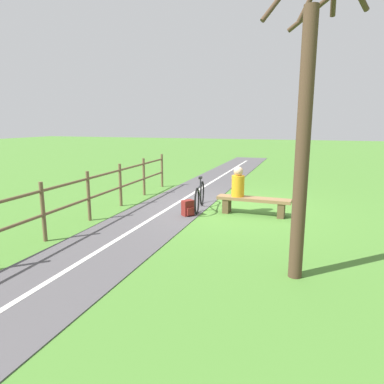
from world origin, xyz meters
The scene contains 9 objects.
ground_plane centered at (0.00, 0.00, 0.00)m, with size 80.00×80.00×0.00m, color #477A2D.
paved_path centered at (1.48, 4.00, 0.01)m, with size 2.00×36.00×0.02m, color #4C494C.
path_centre_line centered at (1.48, 4.00, 0.02)m, with size 0.10×32.00×0.00m, color silver.
bench centered at (-0.80, 0.48, 0.31)m, with size 1.87×0.46×0.45m.
person_seated centered at (-0.39, 0.47, 0.79)m, with size 0.34×0.34×0.77m.
bicycle centered at (0.66, 0.40, 0.37)m, with size 0.33×1.70×0.87m.
backpack centered at (0.74, 1.14, 0.20)m, with size 0.33×0.34×0.41m.
fence_roadside centered at (2.80, 4.58, 0.70)m, with size 0.42×14.03×1.20m.
tree_by_path centered at (-1.98, 3.87, 2.30)m, with size 1.59×1.61×4.98m.
Camera 1 is at (-2.03, 9.10, 2.32)m, focal length 32.35 mm.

